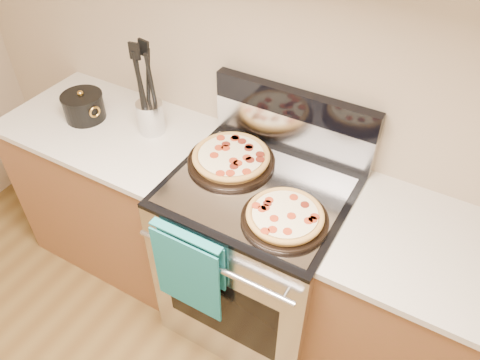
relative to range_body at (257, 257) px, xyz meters
The scene contains 17 objects.
wall_back 0.97m from the range_body, 90.00° to the left, with size 4.00×4.00×0.00m, color tan.
range_body is the anchor object (origin of this frame).
oven_window 0.34m from the range_body, 90.00° to the right, with size 0.56×0.01×0.40m, color black.
cooktop 0.46m from the range_body, ahead, with size 0.76×0.68×0.02m, color black.
backsplash_lower 0.64m from the range_body, 90.00° to the left, with size 0.76×0.06×0.18m, color silver.
backsplash_upper 0.77m from the range_body, 90.00° to the left, with size 0.76×0.06×0.12m, color black.
oven_handle 0.51m from the range_body, 90.00° to the right, with size 0.03×0.03×0.70m, color silver.
dish_towel 0.47m from the range_body, 107.74° to the right, with size 0.32×0.05×0.42m, color #166372, non-canonical shape.
foil_sheet 0.47m from the range_body, 90.00° to the right, with size 0.70×0.55×0.01m, color gray.
cabinet_left 0.88m from the range_body, behind, with size 1.00×0.62×0.88m, color brown.
countertop_left 0.99m from the range_body, behind, with size 1.02×0.64×0.03m, color beige.
cabinet_right 0.88m from the range_body, ahead, with size 1.00×0.62×0.88m, color brown.
countertop_right 0.99m from the range_body, ahead, with size 1.02×0.64×0.03m, color beige.
pepperoni_pizza_back 0.54m from the range_body, 158.75° to the left, with size 0.38×0.38×0.05m, color #A77233, non-canonical shape.
pepperoni_pizza_front 0.55m from the range_body, 35.84° to the right, with size 0.34×0.34×0.05m, color #A77233, non-canonical shape.
utensil_crock 0.85m from the range_body, behind, with size 0.13×0.13×0.16m, color silver.
saucepan 1.13m from the range_body, behind, with size 0.20×0.20×0.12m, color black.
Camera 1 is at (0.65, 0.35, 2.26)m, focal length 35.00 mm.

